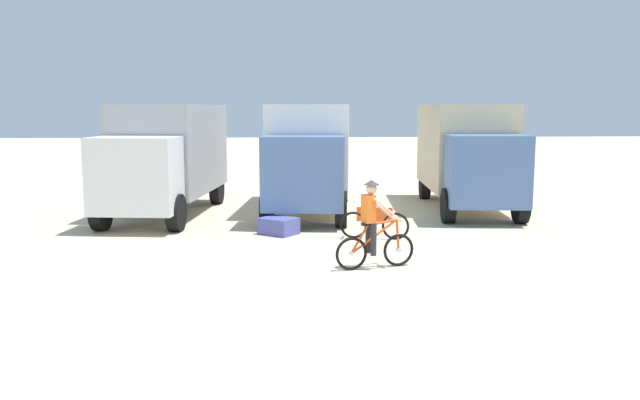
{
  "coord_description": "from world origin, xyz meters",
  "views": [
    {
      "loc": [
        -0.56,
        -11.82,
        3.26
      ],
      "look_at": [
        0.43,
        3.29,
        1.1
      ],
      "focal_mm": 36.54,
      "sensor_mm": 36.0,
      "label": 1
    }
  ],
  "objects_px": {
    "box_truck_grey_hauler": "(167,153)",
    "box_truck_white_box": "(310,152)",
    "cyclist_orange_shirt": "(373,228)",
    "supply_crate": "(279,226)",
    "box_truck_tan_camper": "(467,151)",
    "bicycle_spare": "(374,223)"
  },
  "relations": [
    {
      "from": "box_truck_white_box",
      "to": "supply_crate",
      "type": "xyz_separation_m",
      "value": [
        -1.01,
        -3.74,
        -1.66
      ]
    },
    {
      "from": "box_truck_white_box",
      "to": "bicycle_spare",
      "type": "bearing_deg",
      "value": -73.1
    },
    {
      "from": "cyclist_orange_shirt",
      "to": "box_truck_tan_camper",
      "type": "bearing_deg",
      "value": 61.61
    },
    {
      "from": "box_truck_grey_hauler",
      "to": "supply_crate",
      "type": "xyz_separation_m",
      "value": [
        3.38,
        -3.41,
        -1.66
      ]
    },
    {
      "from": "bicycle_spare",
      "to": "supply_crate",
      "type": "distance_m",
      "value": 2.51
    },
    {
      "from": "box_truck_grey_hauler",
      "to": "bicycle_spare",
      "type": "bearing_deg",
      "value": -36.0
    },
    {
      "from": "box_truck_tan_camper",
      "to": "cyclist_orange_shirt",
      "type": "bearing_deg",
      "value": -118.39
    },
    {
      "from": "box_truck_white_box",
      "to": "cyclist_orange_shirt",
      "type": "distance_m",
      "value": 7.61
    },
    {
      "from": "cyclist_orange_shirt",
      "to": "bicycle_spare",
      "type": "relative_size",
      "value": 1.07
    },
    {
      "from": "box_truck_white_box",
      "to": "supply_crate",
      "type": "bearing_deg",
      "value": -105.05
    },
    {
      "from": "box_truck_grey_hauler",
      "to": "box_truck_white_box",
      "type": "height_order",
      "value": "same"
    },
    {
      "from": "bicycle_spare",
      "to": "cyclist_orange_shirt",
      "type": "bearing_deg",
      "value": -99.07
    },
    {
      "from": "box_truck_grey_hauler",
      "to": "bicycle_spare",
      "type": "distance_m",
      "value": 7.27
    },
    {
      "from": "box_truck_grey_hauler",
      "to": "bicycle_spare",
      "type": "height_order",
      "value": "box_truck_grey_hauler"
    },
    {
      "from": "box_truck_white_box",
      "to": "bicycle_spare",
      "type": "xyz_separation_m",
      "value": [
        1.37,
        -4.51,
        -1.48
      ]
    },
    {
      "from": "box_truck_white_box",
      "to": "box_truck_tan_camper",
      "type": "bearing_deg",
      "value": 2.61
    },
    {
      "from": "cyclist_orange_shirt",
      "to": "supply_crate",
      "type": "height_order",
      "value": "cyclist_orange_shirt"
    },
    {
      "from": "box_truck_grey_hauler",
      "to": "supply_crate",
      "type": "height_order",
      "value": "box_truck_grey_hauler"
    },
    {
      "from": "box_truck_tan_camper",
      "to": "bicycle_spare",
      "type": "distance_m",
      "value": 6.19
    },
    {
      "from": "supply_crate",
      "to": "box_truck_grey_hauler",
      "type": "bearing_deg",
      "value": 134.78
    },
    {
      "from": "box_truck_white_box",
      "to": "bicycle_spare",
      "type": "distance_m",
      "value": 4.94
    },
    {
      "from": "box_truck_grey_hauler",
      "to": "cyclist_orange_shirt",
      "type": "distance_m",
      "value": 8.95
    }
  ]
}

